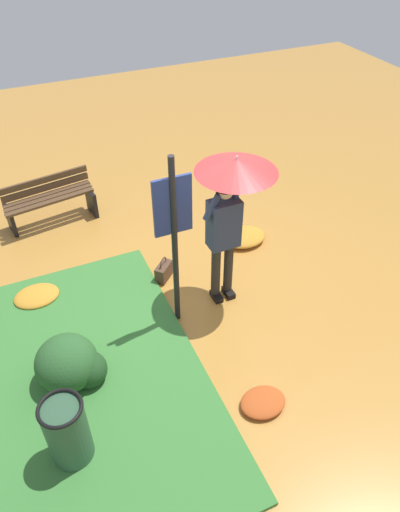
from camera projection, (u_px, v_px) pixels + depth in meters
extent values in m
plane|color=#B27A33|center=(199.00, 293.00, 6.47)|extent=(18.00, 18.00, 0.00)
cylinder|color=#2D2823|center=(216.00, 273.00, 6.15)|extent=(0.12, 0.12, 0.86)
cylinder|color=#2D2823|center=(228.00, 269.00, 6.20)|extent=(0.12, 0.12, 0.86)
cube|color=black|center=(216.00, 296.00, 6.37)|extent=(0.11, 0.22, 0.08)
cube|color=black|center=(228.00, 292.00, 6.42)|extent=(0.11, 0.22, 0.08)
cube|color=#2D3851|center=(224.00, 224.00, 5.70)|extent=(0.38, 0.24, 0.64)
sphere|color=beige|center=(225.00, 191.00, 5.41)|extent=(0.20, 0.20, 0.20)
ellipsoid|color=black|center=(225.00, 188.00, 5.39)|extent=(0.20, 0.20, 0.15)
cylinder|color=#2D3851|center=(209.00, 214.00, 5.48)|extent=(0.18, 0.13, 0.18)
cylinder|color=#2D3851|center=(212.00, 208.00, 5.43)|extent=(0.24, 0.11, 0.33)
cube|color=black|center=(219.00, 195.00, 5.38)|extent=(0.07, 0.02, 0.14)
cylinder|color=#2D3851|center=(237.00, 204.00, 5.60)|extent=(0.11, 0.10, 0.09)
cylinder|color=#2D3851|center=(236.00, 197.00, 5.54)|extent=(0.10, 0.09, 0.23)
cylinder|color=#A5A5AD|center=(236.00, 173.00, 5.35)|extent=(0.02, 0.02, 0.41)
cone|color=#B22D2D|center=(236.00, 166.00, 5.28)|extent=(0.96, 0.96, 0.16)
sphere|color=#A5A5AD|center=(237.00, 157.00, 5.21)|extent=(0.02, 0.02, 0.02)
cylinder|color=black|center=(175.00, 247.00, 5.39)|extent=(0.07, 0.07, 2.30)
cube|color=navy|center=(173.00, 206.00, 5.05)|extent=(0.44, 0.04, 0.70)
cube|color=silver|center=(172.00, 205.00, 5.07)|extent=(0.38, 0.01, 0.64)
cube|color=#4C3323|center=(164.00, 272.00, 6.63)|extent=(0.31, 0.31, 0.24)
torus|color=#4C3323|center=(163.00, 263.00, 6.53)|extent=(0.14, 0.13, 0.18)
cube|color=black|center=(11.00, 220.00, 7.41)|extent=(0.12, 0.36, 0.44)
cube|color=black|center=(92.00, 202.00, 7.81)|extent=(0.12, 0.36, 0.44)
cube|color=#513823|center=(51.00, 202.00, 7.37)|extent=(1.40, 0.32, 0.04)
cube|color=#513823|center=(49.00, 198.00, 7.46)|extent=(1.40, 0.32, 0.04)
cube|color=#513823|center=(48.00, 194.00, 7.54)|extent=(1.40, 0.32, 0.04)
cube|color=#513823|center=(46.00, 188.00, 7.51)|extent=(1.39, 0.26, 0.10)
cube|color=#513823|center=(44.00, 180.00, 7.42)|extent=(1.39, 0.26, 0.10)
cylinder|color=#2D5138|center=(68.00, 433.00, 4.44)|extent=(0.40, 0.40, 0.80)
torus|color=black|center=(60.00, 408.00, 4.18)|extent=(0.42, 0.42, 0.04)
ellipsoid|color=#285628|center=(67.00, 363.00, 5.19)|extent=(0.68, 0.68, 0.61)
ellipsoid|color=#1E421E|center=(89.00, 369.00, 5.24)|extent=(0.41, 0.41, 0.41)
ellipsoid|color=#C68428|center=(37.00, 296.00, 6.33)|extent=(0.59, 0.47, 0.13)
ellipsoid|color=#C68428|center=(244.00, 237.00, 7.32)|extent=(0.68, 0.55, 0.15)
ellipsoid|color=#B74C1E|center=(263.00, 402.00, 5.09)|extent=(0.50, 0.40, 0.11)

